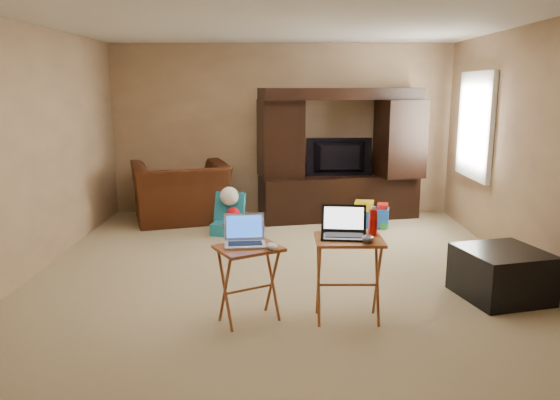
{
  "coord_description": "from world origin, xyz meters",
  "views": [
    {
      "loc": [
        0.02,
        -5.39,
        1.88
      ],
      "look_at": [
        0.0,
        -0.2,
        0.8
      ],
      "focal_mm": 35.0,
      "sensor_mm": 36.0,
      "label": 1
    }
  ],
  "objects_px": {
    "tray_table_left": "(249,284)",
    "laptop_right": "(344,223)",
    "television": "(340,158)",
    "mouse_left": "(272,246)",
    "push_toy": "(371,214)",
    "laptop_left": "(245,231)",
    "child_rocker": "(229,214)",
    "entertainment_center": "(340,155)",
    "plush_toy": "(233,222)",
    "mouse_right": "(368,239)",
    "ottoman": "(501,274)",
    "recliner": "(181,192)",
    "tray_table_right": "(348,280)",
    "water_bottle": "(373,223)"
  },
  "relations": [
    {
      "from": "tray_table_left",
      "to": "mouse_right",
      "type": "xyz_separation_m",
      "value": [
        0.93,
        -0.1,
        0.41
      ]
    },
    {
      "from": "child_rocker",
      "to": "mouse_right",
      "type": "xyz_separation_m",
      "value": [
        1.36,
        -2.81,
        0.46
      ]
    },
    {
      "from": "push_toy",
      "to": "laptop_left",
      "type": "xyz_separation_m",
      "value": [
        -1.5,
        -3.02,
        0.57
      ]
    },
    {
      "from": "plush_toy",
      "to": "tray_table_right",
      "type": "bearing_deg",
      "value": -65.86
    },
    {
      "from": "laptop_left",
      "to": "plush_toy",
      "type": "bearing_deg",
      "value": 90.97
    },
    {
      "from": "laptop_right",
      "to": "recliner",
      "type": "bearing_deg",
      "value": 125.12
    },
    {
      "from": "mouse_left",
      "to": "mouse_right",
      "type": "relative_size",
      "value": 0.9
    },
    {
      "from": "push_toy",
      "to": "ottoman",
      "type": "distance_m",
      "value": 2.65
    },
    {
      "from": "child_rocker",
      "to": "push_toy",
      "type": "relative_size",
      "value": 1.08
    },
    {
      "from": "tray_table_left",
      "to": "entertainment_center",
      "type": "bearing_deg",
      "value": 43.46
    },
    {
      "from": "entertainment_center",
      "to": "tray_table_left",
      "type": "xyz_separation_m",
      "value": [
        -1.09,
        -3.58,
        -0.62
      ]
    },
    {
      "from": "laptop_right",
      "to": "television",
      "type": "bearing_deg",
      "value": 89.71
    },
    {
      "from": "television",
      "to": "laptop_left",
      "type": "height_order",
      "value": "television"
    },
    {
      "from": "tray_table_left",
      "to": "mouse_right",
      "type": "bearing_deg",
      "value": -35.8
    },
    {
      "from": "television",
      "to": "mouse_left",
      "type": "bearing_deg",
      "value": 71.21
    },
    {
      "from": "child_rocker",
      "to": "tray_table_right",
      "type": "distance_m",
      "value": 2.95
    },
    {
      "from": "tray_table_left",
      "to": "laptop_right",
      "type": "bearing_deg",
      "value": -26.67
    },
    {
      "from": "recliner",
      "to": "laptop_right",
      "type": "distance_m",
      "value": 3.87
    },
    {
      "from": "ottoman",
      "to": "entertainment_center",
      "type": "bearing_deg",
      "value": 110.81
    },
    {
      "from": "child_rocker",
      "to": "ottoman",
      "type": "height_order",
      "value": "child_rocker"
    },
    {
      "from": "recliner",
      "to": "laptop_left",
      "type": "relative_size",
      "value": 3.89
    },
    {
      "from": "plush_toy",
      "to": "mouse_right",
      "type": "relative_size",
      "value": 2.65
    },
    {
      "from": "ottoman",
      "to": "laptop_right",
      "type": "xyz_separation_m",
      "value": [
        -1.49,
        -0.48,
        0.59
      ]
    },
    {
      "from": "television",
      "to": "mouse_left",
      "type": "distance_m",
      "value": 3.72
    },
    {
      "from": "ottoman",
      "to": "tray_table_right",
      "type": "xyz_separation_m",
      "value": [
        -1.45,
        -0.5,
        0.13
      ]
    },
    {
      "from": "entertainment_center",
      "to": "plush_toy",
      "type": "distance_m",
      "value": 1.9
    },
    {
      "from": "television",
      "to": "laptop_left",
      "type": "bearing_deg",
      "value": 67.51
    },
    {
      "from": "push_toy",
      "to": "tray_table_right",
      "type": "relative_size",
      "value": 0.71
    },
    {
      "from": "television",
      "to": "push_toy",
      "type": "bearing_deg",
      "value": 123.64
    },
    {
      "from": "tray_table_left",
      "to": "tray_table_right",
      "type": "xyz_separation_m",
      "value": [
        0.8,
        0.02,
        0.03
      ]
    },
    {
      "from": "television",
      "to": "tray_table_left",
      "type": "bearing_deg",
      "value": 68.09
    },
    {
      "from": "child_rocker",
      "to": "laptop_right",
      "type": "relative_size",
      "value": 1.46
    },
    {
      "from": "entertainment_center",
      "to": "child_rocker",
      "type": "distance_m",
      "value": 1.87
    },
    {
      "from": "plush_toy",
      "to": "mouse_right",
      "type": "bearing_deg",
      "value": -64.53
    },
    {
      "from": "entertainment_center",
      "to": "television",
      "type": "bearing_deg",
      "value": -103.0
    },
    {
      "from": "entertainment_center",
      "to": "television",
      "type": "height_order",
      "value": "entertainment_center"
    },
    {
      "from": "ottoman",
      "to": "mouse_left",
      "type": "bearing_deg",
      "value": -164.04
    },
    {
      "from": "plush_toy",
      "to": "mouse_left",
      "type": "distance_m",
      "value": 2.77
    },
    {
      "from": "child_rocker",
      "to": "laptop_left",
      "type": "height_order",
      "value": "laptop_left"
    },
    {
      "from": "television",
      "to": "child_rocker",
      "type": "relative_size",
      "value": 1.78
    },
    {
      "from": "ottoman",
      "to": "water_bottle",
      "type": "relative_size",
      "value": 3.23
    },
    {
      "from": "recliner",
      "to": "tray_table_right",
      "type": "height_order",
      "value": "recliner"
    },
    {
      "from": "ottoman",
      "to": "tray_table_right",
      "type": "distance_m",
      "value": 1.54
    },
    {
      "from": "entertainment_center",
      "to": "tray_table_left",
      "type": "distance_m",
      "value": 3.79
    },
    {
      "from": "entertainment_center",
      "to": "recliner",
      "type": "xyz_separation_m",
      "value": [
        -2.26,
        -0.2,
        -0.51
      ]
    },
    {
      "from": "television",
      "to": "recliner",
      "type": "relative_size",
      "value": 0.74
    },
    {
      "from": "child_rocker",
      "to": "water_bottle",
      "type": "relative_size",
      "value": 2.48
    },
    {
      "from": "tray_table_right",
      "to": "mouse_right",
      "type": "height_order",
      "value": "mouse_right"
    },
    {
      "from": "child_rocker",
      "to": "plush_toy",
      "type": "distance_m",
      "value": 0.15
    },
    {
      "from": "ottoman",
      "to": "tray_table_left",
      "type": "xyz_separation_m",
      "value": [
        -2.25,
        -0.52,
        0.09
      ]
    }
  ]
}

